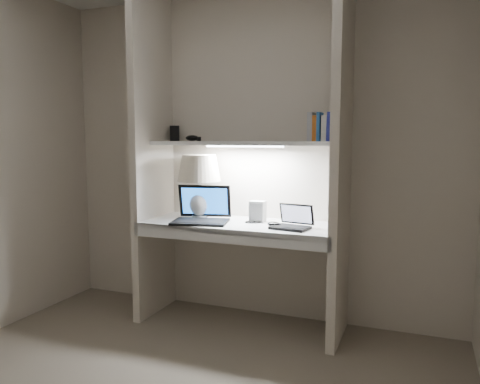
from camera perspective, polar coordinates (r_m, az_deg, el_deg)
The scene contains 17 objects.
back_wall at distance 3.65m, azimuth 1.53°, elevation 4.41°, with size 3.20×0.01×2.50m, color beige.
alcove_panel_left at distance 3.72m, azimuth -10.61°, elevation 4.35°, with size 0.06×0.55×2.50m, color beige.
alcove_panel_right at distance 3.20m, azimuth 12.25°, elevation 3.98°, with size 0.06×0.55×2.50m, color beige.
desk at distance 3.45m, azimuth -0.05°, elevation -4.07°, with size 1.40×0.55×0.04m, color white.
desk_apron at distance 3.22m, azimuth -1.75°, elevation -5.39°, with size 1.46×0.03×0.10m, color silver.
shelf at distance 3.48m, azimuth 0.52°, elevation 5.96°, with size 1.40×0.36×0.03m, color silver.
strip_light at distance 3.48m, azimuth 0.52°, elevation 5.60°, with size 0.60×0.04×0.01m, color white.
table_lamp at distance 3.61m, azimuth -4.99°, elevation 2.00°, with size 0.33×0.33×0.49m.
laptop_main at distance 3.49m, azimuth -4.67°, elevation -2.66°, with size 0.47×0.43×0.27m.
laptop_netbook at distance 3.25m, azimuth 6.41°, elevation -3.72°, with size 0.28×0.26×0.16m.
speaker at distance 3.46m, azimuth 2.17°, elevation -2.38°, with size 0.11×0.08×0.16m, color silver.
mouse at distance 3.28m, azimuth 4.19°, elevation -3.96°, with size 0.10×0.07×0.04m, color black.
cable_coil at distance 3.45m, azimuth 1.87°, elevation -3.64°, with size 0.10×0.10×0.01m, color black.
sticky_note at distance 3.53m, azimuth -5.89°, elevation -3.52°, with size 0.07×0.07×0.00m, color yellow.
book_row at distance 3.32m, azimuth 9.96°, elevation 7.73°, with size 0.19×0.13×0.20m.
shelf_box at distance 3.84m, azimuth -7.97°, elevation 7.09°, with size 0.07×0.05×0.12m, color black.
shelf_gadget at distance 3.70m, azimuth -5.85°, elevation 6.56°, with size 0.11×0.08×0.05m, color black.
Camera 1 is at (1.24, -1.93, 1.38)m, focal length 35.00 mm.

